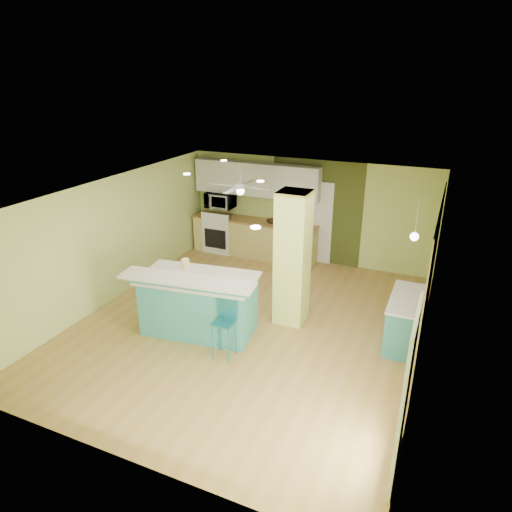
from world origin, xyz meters
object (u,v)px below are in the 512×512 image
(fruit_bowl, at_px, (273,221))
(canister, at_px, (185,263))
(bar_stool, at_px, (225,319))
(peninsula, at_px, (199,303))
(side_counter, at_px, (405,320))

(fruit_bowl, relative_size, canister, 1.79)
(bar_stool, bearing_deg, canister, 146.01)
(bar_stool, distance_m, canister, 1.48)
(bar_stool, height_order, canister, canister)
(peninsula, bearing_deg, canister, 138.75)
(peninsula, relative_size, fruit_bowl, 7.63)
(bar_stool, xyz_separation_m, canister, (-1.18, 0.75, 0.48))
(peninsula, relative_size, side_counter, 1.76)
(fruit_bowl, bearing_deg, peninsula, -88.81)
(peninsula, height_order, side_counter, peninsula)
(side_counter, relative_size, fruit_bowl, 4.34)
(peninsula, relative_size, bar_stool, 2.32)
(side_counter, relative_size, canister, 7.76)
(peninsula, distance_m, canister, 0.76)
(bar_stool, bearing_deg, side_counter, 29.15)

